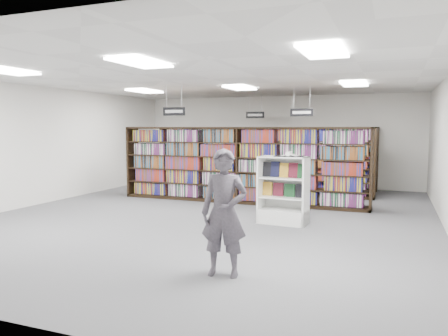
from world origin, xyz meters
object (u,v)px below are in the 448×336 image
(bookshelf_row_near, at_px, (240,165))
(open_book, at_px, (289,155))
(endcap_display, at_px, (284,201))
(shopper, at_px, (224,213))

(bookshelf_row_near, bearing_deg, open_book, -49.00)
(endcap_display, bearing_deg, shopper, -85.76)
(shopper, bearing_deg, open_book, 80.68)
(endcap_display, relative_size, shopper, 0.82)
(bookshelf_row_near, relative_size, open_book, 10.58)
(endcap_display, distance_m, open_book, 1.01)
(open_book, xyz_separation_m, shopper, (-0.10, -3.59, -0.60))
(bookshelf_row_near, height_order, open_book, bookshelf_row_near)
(bookshelf_row_near, height_order, shopper, bookshelf_row_near)
(bookshelf_row_near, distance_m, endcap_display, 2.84)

